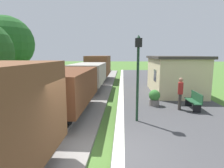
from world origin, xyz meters
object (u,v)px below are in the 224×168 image
freight_train (80,78)px  lamp_post_near (138,63)px  station_hut (174,74)px  tree_trackside_far (6,43)px  bench_near_hut (194,101)px  potted_planter (154,97)px  person_waiting (180,92)px

freight_train → lamp_post_near: (3.54, -4.43, 1.25)m
lamp_post_near → freight_train: bearing=128.7°
station_hut → tree_trackside_far: size_ratio=0.91×
freight_train → tree_trackside_far: bearing=155.3°
freight_train → lamp_post_near: lamp_post_near is taller
station_hut → tree_trackside_far: tree_trackside_far is taller
bench_near_hut → potted_planter: size_ratio=1.64×
lamp_post_near → station_hut: bearing=63.0°
potted_planter → tree_trackside_far: size_ratio=0.14×
freight_train → station_hut: station_hut is taller
person_waiting → potted_planter: 1.48m
tree_trackside_far → station_hut: bearing=-5.2°
potted_planter → tree_trackside_far: 13.25m
station_hut → person_waiting: size_ratio=3.39×
person_waiting → potted_planter: (-1.20, 0.73, -0.46)m
potted_planter → freight_train: bearing=158.2°
bench_near_hut → person_waiting: size_ratio=0.88×
freight_train → potted_planter: (4.73, -1.89, -0.83)m
freight_train → bench_near_hut: (6.72, -2.50, -0.83)m
freight_train → potted_planter: 5.16m
bench_near_hut → person_waiting: (-0.79, -0.12, 0.46)m
person_waiting → tree_trackside_far: tree_trackside_far is taller
station_hut → lamp_post_near: (-3.26, -6.40, 1.15)m
freight_train → person_waiting: bearing=-23.8°
lamp_post_near → potted_planter: bearing=65.1°
freight_train → person_waiting: freight_train is taller
person_waiting → tree_trackside_far: bearing=-10.5°
freight_train → bench_near_hut: size_ratio=17.33×
potted_planter → lamp_post_near: lamp_post_near is taller
freight_train → tree_trackside_far: tree_trackside_far is taller
station_hut → bench_near_hut: size_ratio=3.87×
potted_planter → tree_trackside_far: tree_trackside_far is taller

